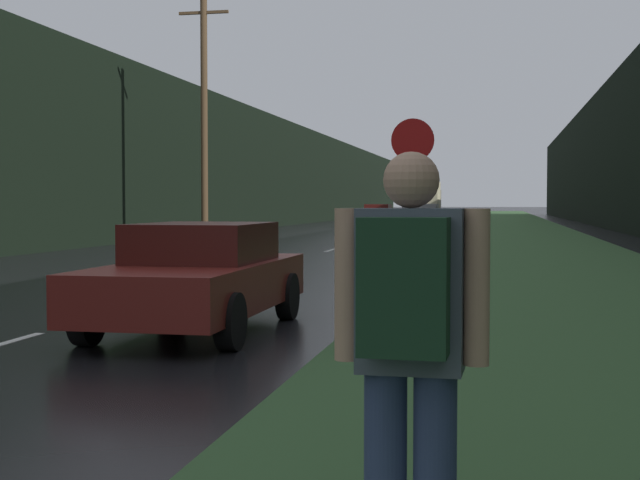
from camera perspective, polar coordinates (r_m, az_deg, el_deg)
grass_verge at (r=40.37m, az=13.04°, el=0.15°), size 6.00×240.00×0.02m
lane_stripe_c at (r=16.26m, az=-8.08°, el=-3.13°), size 0.12×3.00×0.01m
lane_stripe_d at (r=22.95m, az=-2.26°, el=-1.49°), size 0.12×3.00×0.01m
lane_stripe_e at (r=29.79m, az=0.91°, el=-0.59°), size 0.12×3.00×0.01m
lane_stripe_f at (r=36.69m, az=2.89°, el=-0.02°), size 0.12×3.00×0.01m
treeline_far_side at (r=52.54m, az=-5.24°, el=4.58°), size 2.00×140.00×7.09m
treeline_near_side at (r=50.92m, az=19.55°, el=5.46°), size 2.00×140.00×8.76m
utility_pole_far at (r=31.84m, az=-7.42°, el=7.67°), size 1.80×0.24×8.71m
stop_sign at (r=13.46m, az=5.94°, el=3.02°), size 0.65×0.07×2.83m
hitchhiker_with_backpack at (r=3.53m, az=5.74°, el=-6.63°), size 0.62×0.43×1.77m
car_passing_near at (r=10.99m, az=-7.78°, el=-2.32°), size 1.84×4.19×1.31m
car_passing_far at (r=41.95m, az=6.43°, el=1.29°), size 1.96×4.10×1.49m
car_oncoming at (r=54.44m, az=3.76°, el=1.53°), size 1.82×4.21×1.45m
delivery_truck at (r=94.11m, az=6.97°, el=2.63°), size 2.41×7.03×3.71m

